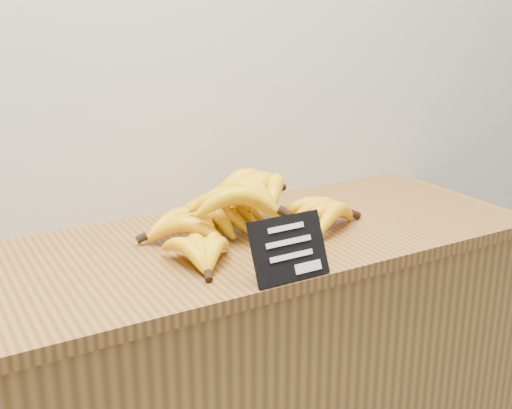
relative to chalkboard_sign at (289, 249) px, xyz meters
name	(u,v)px	position (x,y,z in m)	size (l,w,h in m)	color
counter_top	(245,242)	(0.04, 0.24, -0.08)	(1.31, 0.54, 0.03)	brown
chalkboard_sign	(289,249)	(0.00, 0.00, 0.00)	(0.16, 0.01, 0.13)	black
banana_pile	(241,212)	(0.03, 0.25, 0.00)	(0.56, 0.37, 0.13)	#ECBB09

